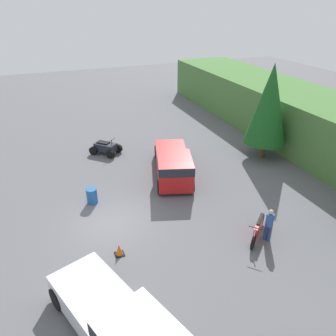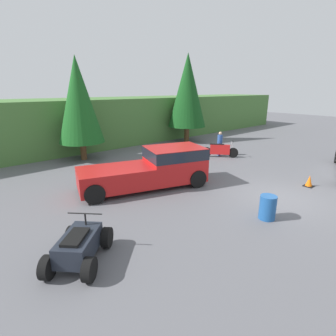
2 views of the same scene
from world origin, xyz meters
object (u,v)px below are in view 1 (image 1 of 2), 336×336
(pickup_truck_second, at_px, (124,329))
(traffic_cone, at_px, (119,250))
(pickup_truck_red, at_px, (173,164))
(steel_barrel, at_px, (92,196))
(dirt_bike, at_px, (258,229))
(rider_person, at_px, (269,224))
(quad_atv, at_px, (106,148))

(pickup_truck_second, relative_size, traffic_cone, 11.23)
(pickup_truck_red, distance_m, steel_barrel, 5.34)
(dirt_bike, relative_size, rider_person, 1.13)
(dirt_bike, height_order, traffic_cone, dirt_bike)
(dirt_bike, bearing_deg, traffic_cone, -52.80)
(pickup_truck_red, xyz_separation_m, pickup_truck_second, (9.87, -5.74, -0.00))
(pickup_truck_second, height_order, dirt_bike, pickup_truck_second)
(quad_atv, distance_m, rider_person, 13.16)
(rider_person, bearing_deg, steel_barrel, -64.97)
(dirt_bike, distance_m, rider_person, 0.63)
(quad_atv, relative_size, steel_barrel, 2.66)
(rider_person, relative_size, steel_barrel, 1.91)
(pickup_truck_second, bearing_deg, pickup_truck_red, 130.19)
(dirt_bike, xyz_separation_m, traffic_cone, (-1.24, -6.34, -0.22))
(dirt_bike, bearing_deg, pickup_truck_second, -18.60)
(pickup_truck_second, xyz_separation_m, steel_barrel, (-8.88, 0.53, -0.53))
(pickup_truck_second, distance_m, steel_barrel, 8.91)
(quad_atv, height_order, steel_barrel, quad_atv)
(pickup_truck_second, xyz_separation_m, dirt_bike, (-3.09, 7.23, -0.49))
(pickup_truck_second, distance_m, rider_person, 8.02)
(pickup_truck_red, distance_m, rider_person, 7.33)
(pickup_truck_red, relative_size, dirt_bike, 3.25)
(pickup_truck_red, height_order, dirt_bike, pickup_truck_red)
(steel_barrel, bearing_deg, rider_person, 48.83)
(quad_atv, distance_m, traffic_cone, 10.75)
(pickup_truck_red, height_order, steel_barrel, pickup_truck_red)
(pickup_truck_second, relative_size, quad_atv, 2.64)
(steel_barrel, bearing_deg, dirt_bike, 49.18)
(rider_person, bearing_deg, pickup_truck_second, -3.69)
(quad_atv, xyz_separation_m, traffic_cone, (10.62, -1.70, -0.20))
(pickup_truck_red, height_order, pickup_truck_second, same)
(dirt_bike, distance_m, traffic_cone, 6.46)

